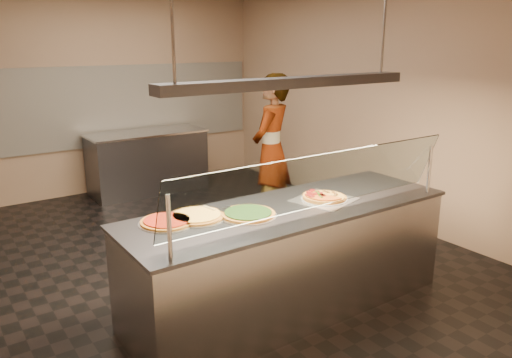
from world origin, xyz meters
TOP-DOWN VIEW (x-y plane):
  - ground at (0.00, 0.00)m, footprint 5.00×6.00m
  - wall_back at (0.00, 3.01)m, footprint 5.00×0.02m
  - wall_front at (0.00, -3.01)m, footprint 5.00×0.02m
  - wall_right at (2.51, 0.00)m, footprint 0.02×6.00m
  - tile_band at (0.00, 2.98)m, footprint 4.90×0.02m
  - serving_counter at (0.06, -1.43)m, footprint 2.88×0.94m
  - sneeze_guard at (0.06, -1.77)m, footprint 2.64×0.18m
  - perforated_tray at (0.42, -1.45)m, footprint 0.57×0.57m
  - half_pizza_pepperoni at (0.33, -1.44)m, footprint 0.29×0.42m
  - half_pizza_sausage at (0.52, -1.44)m, footprint 0.29×0.42m
  - pizza_spinach at (-0.34, -1.41)m, footprint 0.46×0.46m
  - pizza_cheese at (-0.70, -1.21)m, footprint 0.46×0.46m
  - pizza_tomato at (-0.94, -1.20)m, footprint 0.43×0.43m
  - pizza_spatula at (-0.51, -1.20)m, footprint 0.21×0.23m
  - prep_table at (0.44, 2.55)m, footprint 1.76×0.74m
  - worker at (1.19, 0.38)m, footprint 0.82×0.74m
  - heat_lamp_housing at (0.06, -1.43)m, footprint 2.30×0.18m
  - lamp_rod_left at (-0.94, -1.43)m, footprint 0.02×0.02m
  - lamp_rod_right at (1.06, -1.43)m, footprint 0.02×0.02m

SIDE VIEW (x-z plane):
  - ground at x=0.00m, z-range -0.02..0.00m
  - serving_counter at x=0.06m, z-range 0.00..0.93m
  - prep_table at x=0.44m, z-range 0.00..0.93m
  - perforated_tray at x=0.42m, z-range 0.93..0.94m
  - worker at x=1.19m, z-range 0.00..1.89m
  - pizza_tomato at x=-0.94m, z-range 0.93..0.96m
  - pizza_cheese at x=-0.70m, z-range 0.93..0.96m
  - pizza_spinach at x=-0.34m, z-range 0.93..0.96m
  - half_pizza_sausage at x=0.52m, z-range 0.94..0.98m
  - pizza_spatula at x=-0.51m, z-range 0.95..0.97m
  - half_pizza_pepperoni at x=0.33m, z-range 0.94..0.99m
  - sneeze_guard at x=0.06m, z-range 0.96..1.49m
  - tile_band at x=0.00m, z-range 0.70..1.90m
  - wall_back at x=0.00m, z-range 0.00..3.00m
  - wall_front at x=0.00m, z-range 0.00..3.00m
  - wall_right at x=2.51m, z-range 0.00..3.00m
  - heat_lamp_housing at x=0.06m, z-range 1.91..1.99m
  - lamp_rod_left at x=-0.94m, z-range 1.99..3.00m
  - lamp_rod_right at x=1.06m, z-range 1.99..3.00m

